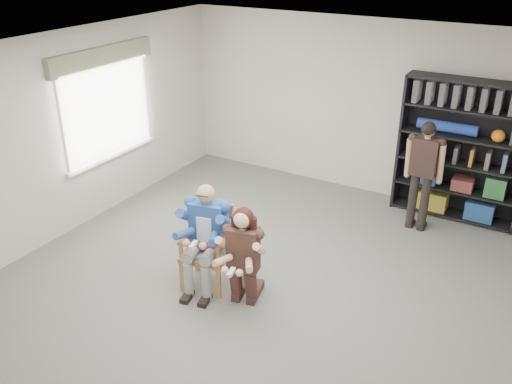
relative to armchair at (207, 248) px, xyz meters
The scene contains 8 objects.
room_shell 1.02m from the armchair, ahead, with size 6.00×7.00×2.80m, color silver, non-canonical shape.
floor 0.72m from the armchair, ahead, with size 6.00×7.00×0.01m, color slate.
window_left 2.90m from the armchair, 156.48° to the left, with size 0.16×2.00×1.75m, color white, non-canonical shape.
armchair is the anchor object (origin of this frame).
seated_man 0.15m from the armchair, ahead, with size 0.57×0.80×1.33m, color #2D4997, non-canonical shape.
kneeling_woman 0.60m from the armchair, 11.69° to the right, with size 0.51×0.82×1.22m, color #39231D, non-canonical shape.
bookshelf 4.04m from the armchair, 56.69° to the left, with size 1.80×0.38×2.10m, color black, non-canonical shape.
standing_man 3.26m from the armchair, 55.58° to the left, with size 0.51×0.28×1.64m, color black, non-canonical shape.
Camera 1 is at (2.80, -4.57, 3.91)m, focal length 38.00 mm.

